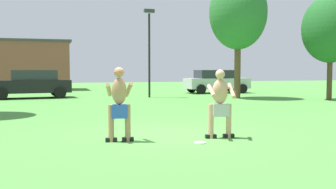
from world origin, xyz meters
TOP-DOWN VIEW (x-y plane):
  - ground_plane at (0.00, 0.00)m, footprint 80.00×80.00m
  - player_near at (1.16, -0.86)m, footprint 0.70×0.59m
  - player_in_blue at (-1.18, -0.61)m, footprint 0.64×0.59m
  - frisbee at (0.47, -1.33)m, footprint 0.26×0.26m
  - car_silver_near_post at (8.39, 15.59)m, footprint 4.31×2.05m
  - car_black_mid_lot at (-3.57, 14.12)m, footprint 4.46×2.39m
  - lamp_post at (2.93, 12.75)m, footprint 0.60×0.24m
  - outbuilding_behind_lot at (-5.36, 23.74)m, footprint 8.97×4.43m
  - tree_left_field at (11.55, 8.07)m, footprint 2.97×2.97m
  - tree_near_building at (7.49, 10.67)m, footprint 3.20×3.20m

SIDE VIEW (x-z plane):
  - ground_plane at x=0.00m, z-range 0.00..0.00m
  - frisbee at x=0.47m, z-range 0.00..0.03m
  - car_silver_near_post at x=8.39m, z-range 0.03..1.61m
  - car_black_mid_lot at x=-3.57m, z-range 0.03..1.61m
  - player_near at x=1.16m, z-range 0.04..1.65m
  - player_in_blue at x=-1.18m, z-range 0.08..1.75m
  - outbuilding_behind_lot at x=-5.36m, z-range 0.01..3.90m
  - lamp_post at x=2.93m, z-range 0.63..5.68m
  - tree_left_field at x=11.55m, z-range 0.97..6.51m
  - tree_near_building at x=7.49m, z-range 1.33..8.16m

